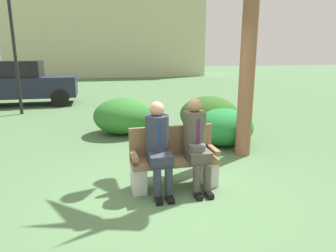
{
  "coord_description": "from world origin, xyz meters",
  "views": [
    {
      "loc": [
        -1.03,
        -3.84,
        1.97
      ],
      "look_at": [
        0.05,
        0.62,
        0.85
      ],
      "focal_mm": 32.11,
      "sensor_mm": 36.0,
      "label": 1
    }
  ],
  "objects_px": {
    "shrub_near_bench": "(123,116)",
    "seated_man_right": "(196,139)",
    "seated_man_left": "(158,143)",
    "parked_car_near": "(22,83)",
    "shrub_far_lawn": "(209,114)",
    "building_backdrop": "(107,23)",
    "park_bench": "(174,161)",
    "street_lamp": "(13,41)",
    "shrub_mid_lawn": "(224,127)"
  },
  "relations": [
    {
      "from": "seated_man_left",
      "to": "shrub_far_lawn",
      "type": "xyz_separation_m",
      "value": [
        1.93,
        2.98,
        -0.27
      ]
    },
    {
      "from": "shrub_far_lawn",
      "to": "building_backdrop",
      "type": "xyz_separation_m",
      "value": [
        -1.41,
        21.15,
        4.08
      ]
    },
    {
      "from": "shrub_near_bench",
      "to": "shrub_mid_lawn",
      "type": "relative_size",
      "value": 1.12
    },
    {
      "from": "seated_man_left",
      "to": "shrub_near_bench",
      "type": "height_order",
      "value": "seated_man_left"
    },
    {
      "from": "building_backdrop",
      "to": "seated_man_right",
      "type": "bearing_deg",
      "value": -89.9
    },
    {
      "from": "seated_man_left",
      "to": "shrub_mid_lawn",
      "type": "relative_size",
      "value": 1.02
    },
    {
      "from": "shrub_far_lawn",
      "to": "parked_car_near",
      "type": "bearing_deg",
      "value": 134.43
    },
    {
      "from": "shrub_far_lawn",
      "to": "parked_car_near",
      "type": "relative_size",
      "value": 0.38
    },
    {
      "from": "street_lamp",
      "to": "seated_man_left",
      "type": "bearing_deg",
      "value": -64.03
    },
    {
      "from": "street_lamp",
      "to": "shrub_mid_lawn",
      "type": "bearing_deg",
      "value": -43.05
    },
    {
      "from": "parked_car_near",
      "to": "building_backdrop",
      "type": "bearing_deg",
      "value": 75.45
    },
    {
      "from": "seated_man_right",
      "to": "street_lamp",
      "type": "height_order",
      "value": "street_lamp"
    },
    {
      "from": "building_backdrop",
      "to": "park_bench",
      "type": "bearing_deg",
      "value": -90.64
    },
    {
      "from": "parked_car_near",
      "to": "street_lamp",
      "type": "xyz_separation_m",
      "value": [
        0.3,
        -1.92,
        1.48
      ]
    },
    {
      "from": "shrub_near_bench",
      "to": "seated_man_right",
      "type": "bearing_deg",
      "value": -77.32
    },
    {
      "from": "street_lamp",
      "to": "building_backdrop",
      "type": "height_order",
      "value": "building_backdrop"
    },
    {
      "from": "parked_car_near",
      "to": "building_backdrop",
      "type": "height_order",
      "value": "building_backdrop"
    },
    {
      "from": "seated_man_right",
      "to": "shrub_near_bench",
      "type": "xyz_separation_m",
      "value": [
        -0.76,
        3.37,
        -0.3
      ]
    },
    {
      "from": "shrub_far_lawn",
      "to": "shrub_near_bench",
      "type": "bearing_deg",
      "value": 169.67
    },
    {
      "from": "seated_man_right",
      "to": "street_lamp",
      "type": "bearing_deg",
      "value": 119.75
    },
    {
      "from": "park_bench",
      "to": "street_lamp",
      "type": "relative_size",
      "value": 0.34
    },
    {
      "from": "seated_man_left",
      "to": "shrub_near_bench",
      "type": "bearing_deg",
      "value": 93.35
    },
    {
      "from": "park_bench",
      "to": "building_backdrop",
      "type": "height_order",
      "value": "building_backdrop"
    },
    {
      "from": "park_bench",
      "to": "shrub_far_lawn",
      "type": "bearing_deg",
      "value": 59.73
    },
    {
      "from": "shrub_far_lawn",
      "to": "building_backdrop",
      "type": "bearing_deg",
      "value": 93.81
    },
    {
      "from": "park_bench",
      "to": "shrub_near_bench",
      "type": "xyz_separation_m",
      "value": [
        -0.45,
        3.26,
        0.06
      ]
    },
    {
      "from": "building_backdrop",
      "to": "street_lamp",
      "type": "bearing_deg",
      "value": -102.09
    },
    {
      "from": "shrub_mid_lawn",
      "to": "parked_car_near",
      "type": "bearing_deg",
      "value": 128.9
    },
    {
      "from": "shrub_near_bench",
      "to": "building_backdrop",
      "type": "distance_m",
      "value": 21.17
    },
    {
      "from": "shrub_mid_lawn",
      "to": "street_lamp",
      "type": "height_order",
      "value": "street_lamp"
    },
    {
      "from": "shrub_near_bench",
      "to": "parked_car_near",
      "type": "bearing_deg",
      "value": 122.73
    },
    {
      "from": "shrub_mid_lawn",
      "to": "shrub_far_lawn",
      "type": "distance_m",
      "value": 1.11
    },
    {
      "from": "shrub_near_bench",
      "to": "street_lamp",
      "type": "relative_size",
      "value": 0.37
    },
    {
      "from": "seated_man_right",
      "to": "shrub_far_lawn",
      "type": "relative_size",
      "value": 0.91
    },
    {
      "from": "park_bench",
      "to": "shrub_mid_lawn",
      "type": "xyz_separation_m",
      "value": [
        1.6,
        1.77,
        0.01
      ]
    },
    {
      "from": "shrub_far_lawn",
      "to": "parked_car_near",
      "type": "distance_m",
      "value": 7.8
    },
    {
      "from": "shrub_mid_lawn",
      "to": "street_lamp",
      "type": "distance_m",
      "value": 7.21
    },
    {
      "from": "seated_man_right",
      "to": "parked_car_near",
      "type": "xyz_separation_m",
      "value": [
        -4.08,
        8.55,
        0.09
      ]
    },
    {
      "from": "park_bench",
      "to": "shrub_mid_lawn",
      "type": "relative_size",
      "value": 1.0
    },
    {
      "from": "seated_man_left",
      "to": "shrub_near_bench",
      "type": "distance_m",
      "value": 3.39
    },
    {
      "from": "shrub_near_bench",
      "to": "street_lamp",
      "type": "bearing_deg",
      "value": 132.94
    },
    {
      "from": "street_lamp",
      "to": "shrub_near_bench",
      "type": "bearing_deg",
      "value": -47.06
    },
    {
      "from": "building_backdrop",
      "to": "shrub_mid_lawn",
      "type": "bearing_deg",
      "value": -86.58
    },
    {
      "from": "park_bench",
      "to": "street_lamp",
      "type": "distance_m",
      "value": 7.63
    },
    {
      "from": "park_bench",
      "to": "street_lamp",
      "type": "bearing_deg",
      "value": 118.14
    },
    {
      "from": "park_bench",
      "to": "seated_man_left",
      "type": "height_order",
      "value": "seated_man_left"
    },
    {
      "from": "street_lamp",
      "to": "park_bench",
      "type": "bearing_deg",
      "value": -61.86
    },
    {
      "from": "seated_man_left",
      "to": "street_lamp",
      "type": "bearing_deg",
      "value": 115.97
    },
    {
      "from": "shrub_far_lawn",
      "to": "building_backdrop",
      "type": "height_order",
      "value": "building_backdrop"
    },
    {
      "from": "seated_man_right",
      "to": "shrub_far_lawn",
      "type": "bearing_deg",
      "value": 65.41
    }
  ]
}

